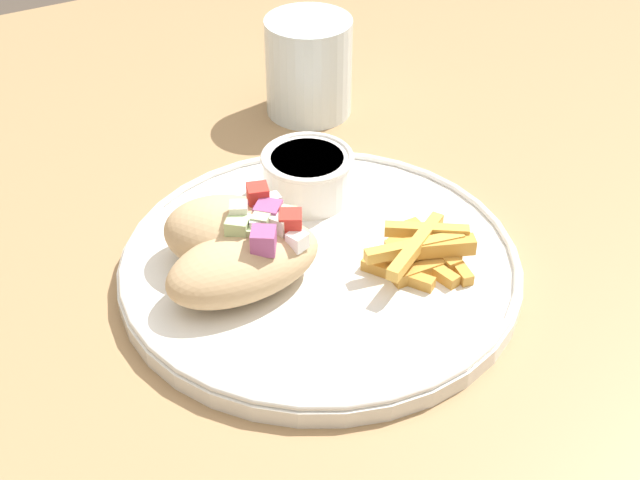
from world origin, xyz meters
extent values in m
cube|color=#9E7A51|center=(0.00, 0.00, 0.70)|extent=(1.22, 1.22, 0.04)
cylinder|color=#9E7A51|center=(0.54, 0.54, 0.34)|extent=(0.06, 0.06, 0.68)
cylinder|color=white|center=(-0.01, -0.01, 0.72)|extent=(0.31, 0.31, 0.01)
torus|color=white|center=(-0.01, -0.01, 0.73)|extent=(0.31, 0.31, 0.01)
ellipsoid|color=tan|center=(-0.07, -0.01, 0.75)|extent=(0.13, 0.08, 0.04)
cube|color=#A34C84|center=(-0.06, -0.02, 0.78)|extent=(0.02, 0.02, 0.02)
cube|color=red|center=(-0.03, -0.01, 0.78)|extent=(0.02, 0.02, 0.02)
cube|color=#B7D693|center=(-0.06, 0.00, 0.77)|extent=(0.02, 0.02, 0.01)
cube|color=white|center=(-0.03, -0.02, 0.77)|extent=(0.02, 0.02, 0.01)
cube|color=silver|center=(-0.04, -0.01, 0.78)|extent=(0.02, 0.02, 0.01)
cube|color=#B7D693|center=(-0.03, 0.00, 0.78)|extent=(0.02, 0.02, 0.01)
cube|color=#A34C84|center=(-0.04, 0.01, 0.78)|extent=(0.03, 0.03, 0.02)
ellipsoid|color=tan|center=(-0.07, 0.03, 0.76)|extent=(0.12, 0.12, 0.05)
cube|color=#A34C84|center=(-0.04, 0.02, 0.78)|extent=(0.02, 0.02, 0.01)
cube|color=white|center=(-0.06, 0.00, 0.78)|extent=(0.01, 0.01, 0.01)
cube|color=red|center=(-0.04, 0.03, 0.78)|extent=(0.02, 0.02, 0.02)
cube|color=silver|center=(-0.06, 0.02, 0.78)|extent=(0.02, 0.02, 0.01)
cube|color=#B7D693|center=(-0.07, 0.01, 0.78)|extent=(0.02, 0.02, 0.02)
cube|color=#B7D693|center=(-0.05, 0.00, 0.78)|extent=(0.02, 0.02, 0.01)
cube|color=white|center=(-0.03, 0.02, 0.78)|extent=(0.01, 0.01, 0.01)
cube|color=gold|center=(0.08, -0.05, 0.73)|extent=(0.02, 0.07, 0.01)
cube|color=gold|center=(0.04, -0.05, 0.74)|extent=(0.04, 0.05, 0.01)
cube|color=gold|center=(0.08, -0.04, 0.74)|extent=(0.01, 0.06, 0.01)
cube|color=gold|center=(0.06, -0.05, 0.73)|extent=(0.02, 0.07, 0.01)
cube|color=gold|center=(0.06, -0.06, 0.74)|extent=(0.06, 0.01, 0.01)
cube|color=gold|center=(0.07, -0.04, 0.75)|extent=(0.06, 0.04, 0.01)
cube|color=gold|center=(0.05, -0.05, 0.75)|extent=(0.08, 0.02, 0.01)
cube|color=gold|center=(0.05, -0.05, 0.75)|extent=(0.07, 0.05, 0.01)
cube|color=gold|center=(0.06, -0.05, 0.75)|extent=(0.07, 0.04, 0.01)
cylinder|color=white|center=(0.03, 0.08, 0.75)|extent=(0.07, 0.07, 0.04)
cylinder|color=beige|center=(0.03, 0.08, 0.77)|extent=(0.06, 0.06, 0.01)
torus|color=white|center=(0.03, 0.08, 0.77)|extent=(0.08, 0.08, 0.00)
cylinder|color=silver|center=(0.11, 0.23, 0.76)|extent=(0.08, 0.08, 0.10)
cylinder|color=silver|center=(0.11, 0.23, 0.75)|extent=(0.07, 0.07, 0.06)
camera|label=1|loc=(-0.26, -0.47, 1.16)|focal=50.00mm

